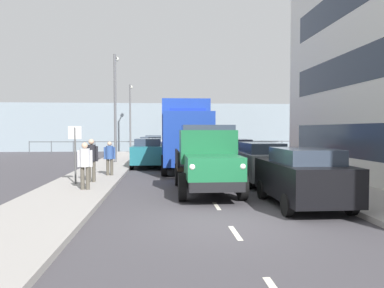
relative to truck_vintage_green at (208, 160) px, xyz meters
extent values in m
plane|color=#423F44|center=(-0.01, -5.12, -1.18)|extent=(80.00, 80.00, 0.00)
cube|color=#9E9993|center=(-4.81, -5.12, -1.10)|extent=(2.67, 34.52, 0.15)
cube|color=#9E9993|center=(4.78, -5.12, -1.10)|extent=(2.67, 34.52, 0.15)
cube|color=silver|center=(-0.01, 4.91, -1.17)|extent=(0.12, 1.10, 0.01)
cube|color=silver|center=(-0.01, 2.11, -1.17)|extent=(0.12, 1.10, 0.01)
cube|color=silver|center=(-0.01, -0.85, -1.17)|extent=(0.12, 1.10, 0.01)
cube|color=silver|center=(-0.01, -3.82, -1.17)|extent=(0.12, 1.10, 0.01)
cube|color=silver|center=(-0.01, -6.36, -1.17)|extent=(0.12, 1.10, 0.01)
cube|color=silver|center=(-0.01, -9.02, -1.17)|extent=(0.12, 1.10, 0.01)
cube|color=silver|center=(-0.01, -11.47, -1.17)|extent=(0.12, 1.10, 0.01)
cube|color=silver|center=(-0.01, -14.06, -1.17)|extent=(0.12, 1.10, 0.01)
cube|color=silver|center=(-0.01, -17.02, -1.17)|extent=(0.12, 1.10, 0.01)
cube|color=silver|center=(-0.01, -20.00, -1.17)|extent=(0.12, 1.10, 0.01)
cube|color=#84939E|center=(-0.01, -25.38, 1.32)|extent=(80.00, 0.80, 5.00)
cylinder|color=#4C5156|center=(-14.01, -21.78, -0.58)|extent=(0.08, 0.08, 1.20)
cylinder|color=#4C5156|center=(-12.01, -21.78, -0.58)|extent=(0.08, 0.08, 1.20)
cylinder|color=#4C5156|center=(-10.01, -21.78, -0.58)|extent=(0.08, 0.08, 1.20)
cylinder|color=#4C5156|center=(-8.01, -21.78, -0.58)|extent=(0.08, 0.08, 1.20)
cylinder|color=#4C5156|center=(-6.01, -21.78, -0.58)|extent=(0.08, 0.08, 1.20)
cylinder|color=#4C5156|center=(-4.01, -21.78, -0.58)|extent=(0.08, 0.08, 1.20)
cylinder|color=#4C5156|center=(-2.01, -21.78, -0.58)|extent=(0.08, 0.08, 1.20)
cylinder|color=#4C5156|center=(-0.01, -21.78, -0.58)|extent=(0.08, 0.08, 1.20)
cylinder|color=#4C5156|center=(1.99, -21.78, -0.58)|extent=(0.08, 0.08, 1.20)
cylinder|color=#4C5156|center=(3.99, -21.78, -0.58)|extent=(0.08, 0.08, 1.20)
cylinder|color=#4C5156|center=(5.99, -21.78, -0.58)|extent=(0.08, 0.08, 1.20)
cylinder|color=#4C5156|center=(7.99, -21.78, -0.58)|extent=(0.08, 0.08, 1.20)
cylinder|color=#4C5156|center=(9.99, -21.78, -0.58)|extent=(0.08, 0.08, 1.20)
cylinder|color=#4C5156|center=(11.99, -21.78, -0.58)|extent=(0.08, 0.08, 1.20)
cylinder|color=#4C5156|center=(13.99, -21.78, -0.58)|extent=(0.08, 0.08, 1.20)
cube|color=#4C5156|center=(-0.01, -21.78, -0.06)|extent=(28.00, 0.08, 0.08)
cube|color=black|center=(0.00, -0.38, -0.58)|extent=(1.64, 5.60, 0.30)
cube|color=#196038|center=(0.00, 1.47, -0.08)|extent=(1.72, 1.90, 0.70)
cube|color=silver|center=(0.00, 2.36, -0.11)|extent=(1.16, 0.08, 0.56)
sphere|color=white|center=(-0.73, 2.36, 0.02)|extent=(0.20, 0.20, 0.20)
sphere|color=white|center=(0.73, 2.36, 0.02)|extent=(0.20, 0.20, 0.20)
cube|color=#196038|center=(0.00, -0.04, 0.50)|extent=(1.93, 1.34, 1.15)
cube|color=#2D3847|center=(0.00, -0.04, 0.97)|extent=(1.78, 1.23, 0.56)
cube|color=#2D2319|center=(0.00, -1.72, -0.35)|extent=(2.10, 2.80, 0.16)
cube|color=black|center=(-1.01, -1.72, -0.03)|extent=(0.08, 2.80, 0.56)
cube|color=black|center=(1.01, -1.72, -0.03)|extent=(0.08, 2.80, 0.56)
cylinder|color=black|center=(-0.97, 1.30, -0.73)|extent=(0.24, 0.90, 0.90)
cylinder|color=black|center=(0.97, 1.30, -0.73)|extent=(0.24, 0.90, 0.90)
cylinder|color=black|center=(-0.97, -1.92, -0.73)|extent=(0.24, 0.90, 0.90)
cylinder|color=black|center=(0.97, -1.92, -0.73)|extent=(0.24, 0.90, 0.90)
cube|color=#193899|center=(0.38, -4.82, 0.64)|extent=(2.40, 2.21, 2.60)
cube|color=#2D3847|center=(0.38, -4.82, 1.21)|extent=(2.20, 2.04, 0.80)
cube|color=#1933B2|center=(0.38, -4.82, 2.04)|extent=(1.75, 0.20, 0.16)
cube|color=#193899|center=(0.38, -8.82, 1.19)|extent=(2.50, 5.95, 3.00)
cube|color=black|center=(0.38, -7.88, -0.48)|extent=(2.00, 8.07, 0.36)
cylinder|color=black|center=(-0.77, -4.91, -0.66)|extent=(0.28, 1.04, 1.04)
cylinder|color=black|center=(1.53, -4.91, -0.66)|extent=(0.28, 1.04, 1.04)
cylinder|color=black|center=(-0.77, -8.52, -0.66)|extent=(0.28, 1.04, 1.04)
cylinder|color=black|center=(1.53, -8.52, -0.66)|extent=(0.28, 1.04, 1.04)
cylinder|color=black|center=(-0.77, -10.64, -0.66)|extent=(0.28, 1.04, 1.04)
cylinder|color=black|center=(1.53, -10.64, -0.66)|extent=(0.28, 1.04, 1.04)
cube|color=black|center=(-2.53, 2.34, -0.38)|extent=(1.83, 3.88, 1.00)
cube|color=#2D3847|center=(-2.53, 2.54, 0.33)|extent=(1.50, 2.13, 0.42)
cylinder|color=black|center=(-1.66, 1.14, -0.88)|extent=(0.18, 0.60, 0.60)
cylinder|color=black|center=(-3.40, 1.14, -0.88)|extent=(0.18, 0.60, 0.60)
cylinder|color=black|center=(-1.66, 3.54, -0.88)|extent=(0.18, 0.60, 0.60)
cylinder|color=black|center=(-3.40, 3.54, -0.88)|extent=(0.18, 0.60, 0.60)
cube|color=slate|center=(-2.53, -2.37, -0.38)|extent=(1.74, 4.41, 1.00)
cube|color=#2D3847|center=(-2.53, -2.17, 0.33)|extent=(1.42, 2.43, 0.42)
cylinder|color=black|center=(-1.70, -3.73, -0.88)|extent=(0.18, 0.60, 0.60)
cylinder|color=black|center=(-3.35, -3.73, -0.88)|extent=(0.18, 0.60, 0.60)
cylinder|color=black|center=(-1.70, -1.00, -0.88)|extent=(0.18, 0.60, 0.60)
cylinder|color=black|center=(-3.35, -1.00, -0.88)|extent=(0.18, 0.60, 0.60)
cube|color=#B21E1E|center=(-2.53, -7.78, -0.38)|extent=(1.81, 3.89, 1.00)
cube|color=#2D3847|center=(-2.53, -7.58, 0.33)|extent=(1.48, 2.14, 0.42)
cylinder|color=black|center=(-1.67, -8.99, -0.88)|extent=(0.18, 0.60, 0.60)
cylinder|color=black|center=(-3.39, -8.99, -0.88)|extent=(0.18, 0.60, 0.60)
cylinder|color=black|center=(-1.67, -6.58, -0.88)|extent=(0.18, 0.60, 0.60)
cylinder|color=black|center=(-3.39, -6.58, -0.88)|extent=(0.18, 0.60, 0.60)
cube|color=#1E6670|center=(2.50, -9.14, -0.38)|extent=(1.81, 4.06, 1.00)
cube|color=#2D3847|center=(2.50, -9.34, 0.33)|extent=(1.48, 2.23, 0.42)
cylinder|color=black|center=(1.64, -7.88, -0.88)|extent=(0.18, 0.60, 0.60)
cylinder|color=black|center=(3.36, -7.88, -0.88)|extent=(0.18, 0.60, 0.60)
cylinder|color=black|center=(1.64, -10.39, -0.88)|extent=(0.18, 0.60, 0.60)
cylinder|color=black|center=(3.36, -10.39, -0.88)|extent=(0.18, 0.60, 0.60)
cube|color=navy|center=(2.50, -14.20, -0.38)|extent=(1.78, 4.40, 1.00)
cube|color=#2D3847|center=(2.50, -14.40, 0.33)|extent=(1.46, 2.42, 0.42)
cylinder|color=black|center=(1.65, -12.83, -0.88)|extent=(0.18, 0.60, 0.60)
cylinder|color=black|center=(3.34, -12.83, -0.88)|extent=(0.18, 0.60, 0.60)
cylinder|color=black|center=(1.65, -15.56, -0.88)|extent=(0.18, 0.60, 0.60)
cylinder|color=black|center=(3.34, -15.56, -0.88)|extent=(0.18, 0.60, 0.60)
cube|color=#B7BABF|center=(2.50, -21.07, -0.38)|extent=(1.73, 3.93, 1.00)
cube|color=#2D3847|center=(2.50, -21.27, 0.33)|extent=(1.42, 2.16, 0.42)
cylinder|color=black|center=(1.67, -19.85, -0.88)|extent=(0.18, 0.60, 0.60)
cylinder|color=black|center=(3.32, -19.85, -0.88)|extent=(0.18, 0.60, 0.60)
cylinder|color=black|center=(1.67, -22.29, -0.88)|extent=(0.18, 0.60, 0.60)
cylinder|color=black|center=(3.32, -22.29, -0.88)|extent=(0.18, 0.60, 0.60)
cylinder|color=#4C473D|center=(4.23, -0.28, -0.62)|extent=(0.14, 0.14, 0.81)
cylinder|color=#4C473D|center=(4.41, -0.28, -0.62)|extent=(0.14, 0.14, 0.81)
cylinder|color=silver|center=(4.32, -0.28, 0.10)|extent=(0.34, 0.34, 0.64)
cylinder|color=silver|center=(4.10, -0.28, 0.07)|extent=(0.09, 0.09, 0.59)
cylinder|color=silver|center=(4.54, -0.28, 0.07)|extent=(0.09, 0.09, 0.59)
sphere|color=tan|center=(4.32, -0.28, 0.53)|extent=(0.22, 0.22, 0.22)
cylinder|color=#4C473D|center=(4.37, -2.13, -0.61)|extent=(0.14, 0.14, 0.84)
cylinder|color=#4C473D|center=(4.55, -2.13, -0.61)|extent=(0.14, 0.14, 0.84)
cylinder|color=black|center=(4.46, -2.13, 0.15)|extent=(0.34, 0.34, 0.67)
cylinder|color=black|center=(4.24, -2.13, 0.11)|extent=(0.09, 0.09, 0.61)
cylinder|color=black|center=(4.68, -2.13, 0.11)|extent=(0.09, 0.09, 0.61)
sphere|color=tan|center=(4.46, -2.13, 0.59)|extent=(0.23, 0.23, 0.23)
cylinder|color=#4C473D|center=(3.95, -4.23, -0.65)|extent=(0.14, 0.14, 0.76)
cylinder|color=#4C473D|center=(4.13, -4.23, -0.65)|extent=(0.14, 0.14, 0.76)
cylinder|color=#2D4C8C|center=(4.04, -4.23, 0.03)|extent=(0.34, 0.34, 0.60)
cylinder|color=#2D4C8C|center=(3.82, -4.23, 0.00)|extent=(0.09, 0.09, 0.55)
cylinder|color=#2D4C8C|center=(4.26, -4.23, 0.00)|extent=(0.09, 0.09, 0.55)
sphere|color=tan|center=(4.04, -4.23, 0.43)|extent=(0.21, 0.21, 0.21)
cylinder|color=#59595B|center=(4.67, -11.03, 2.46)|extent=(0.16, 0.16, 6.97)
cylinder|color=#59595B|center=(4.67, -11.48, 5.84)|extent=(0.10, 0.90, 0.10)
sphere|color=silver|center=(4.67, -11.93, 5.79)|extent=(0.32, 0.32, 0.32)
cylinder|color=#59595B|center=(4.63, -21.14, 2.11)|extent=(0.16, 0.16, 6.28)
cylinder|color=#59595B|center=(4.63, -21.59, 5.15)|extent=(0.10, 0.90, 0.10)
sphere|color=silver|center=(4.63, -22.04, 5.10)|extent=(0.32, 0.32, 0.32)
cylinder|color=#4C4C4C|center=(4.98, -1.66, 0.07)|extent=(0.07, 0.07, 2.20)
cube|color=silver|center=(4.98, -1.66, 0.97)|extent=(0.50, 0.04, 0.50)
camera|label=1|loc=(1.55, 12.62, 1.09)|focal=33.68mm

